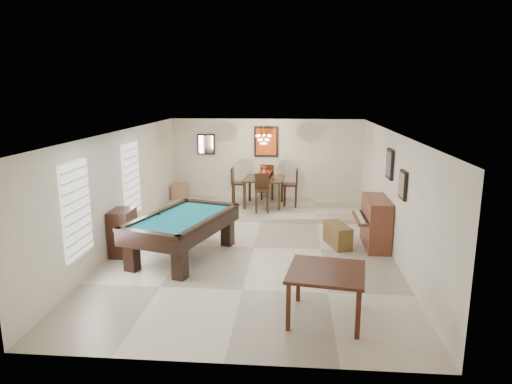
# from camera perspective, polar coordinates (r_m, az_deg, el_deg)

# --- Properties ---
(ground_plane) EXTENTS (6.00, 9.00, 0.02)m
(ground_plane) POSITION_cam_1_polar(r_m,az_deg,el_deg) (10.38, -0.27, -6.99)
(ground_plane) COLOR beige
(wall_back) EXTENTS (6.00, 0.04, 2.60)m
(wall_back) POSITION_cam_1_polar(r_m,az_deg,el_deg) (14.43, 1.28, 3.96)
(wall_back) COLOR silver
(wall_back) RESTS_ON ground_plane
(wall_front) EXTENTS (6.00, 0.04, 2.60)m
(wall_front) POSITION_cam_1_polar(r_m,az_deg,el_deg) (5.74, -4.26, -9.69)
(wall_front) COLOR silver
(wall_front) RESTS_ON ground_plane
(wall_left) EXTENTS (0.04, 9.00, 2.60)m
(wall_left) POSITION_cam_1_polar(r_m,az_deg,el_deg) (10.70, -16.50, 0.37)
(wall_left) COLOR silver
(wall_left) RESTS_ON ground_plane
(wall_right) EXTENTS (0.04, 9.00, 2.60)m
(wall_right) POSITION_cam_1_polar(r_m,az_deg,el_deg) (10.21, 16.74, -0.22)
(wall_right) COLOR silver
(wall_right) RESTS_ON ground_plane
(ceiling) EXTENTS (6.00, 9.00, 0.04)m
(ceiling) POSITION_cam_1_polar(r_m,az_deg,el_deg) (9.82, -0.29, 7.51)
(ceiling) COLOR white
(ceiling) RESTS_ON wall_back
(dining_step) EXTENTS (6.00, 2.50, 0.12)m
(dining_step) POSITION_cam_1_polar(r_m,az_deg,el_deg) (13.46, 0.93, -2.07)
(dining_step) COLOR beige
(dining_step) RESTS_ON ground_plane
(window_left_front) EXTENTS (0.06, 1.00, 1.70)m
(window_left_front) POSITION_cam_1_polar(r_m,az_deg,el_deg) (8.71, -21.51, -2.06)
(window_left_front) COLOR white
(window_left_front) RESTS_ON wall_left
(window_left_rear) EXTENTS (0.06, 1.00, 1.70)m
(window_left_rear) POSITION_cam_1_polar(r_m,az_deg,el_deg) (11.22, -15.30, 1.52)
(window_left_rear) COLOR white
(window_left_rear) RESTS_ON wall_left
(pool_table) EXTENTS (2.14, 2.92, 0.87)m
(pool_table) POSITION_cam_1_polar(r_m,az_deg,el_deg) (9.81, -9.10, -5.58)
(pool_table) COLOR black
(pool_table) RESTS_ON ground_plane
(square_table) EXTENTS (1.31, 1.31, 0.79)m
(square_table) POSITION_cam_1_polar(r_m,az_deg,el_deg) (7.29, 8.70, -12.53)
(square_table) COLOR #37170D
(square_table) RESTS_ON ground_plane
(upright_piano) EXTENTS (0.75, 1.34, 1.12)m
(upright_piano) POSITION_cam_1_polar(r_m,az_deg,el_deg) (10.62, 14.05, -3.71)
(upright_piano) COLOR brown
(upright_piano) RESTS_ON ground_plane
(piano_bench) EXTENTS (0.61, 0.98, 0.51)m
(piano_bench) POSITION_cam_1_polar(r_m,az_deg,el_deg) (10.57, 10.16, -5.32)
(piano_bench) COLOR brown
(piano_bench) RESTS_ON ground_plane
(apothecary_chest) EXTENTS (0.44, 0.66, 0.99)m
(apothecary_chest) POSITION_cam_1_polar(r_m,az_deg,el_deg) (10.20, -16.31, -4.87)
(apothecary_chest) COLOR black
(apothecary_chest) RESTS_ON ground_plane
(dining_table) EXTENTS (1.21, 1.21, 0.95)m
(dining_table) POSITION_cam_1_polar(r_m,az_deg,el_deg) (13.48, 0.98, 0.29)
(dining_table) COLOR black
(dining_table) RESTS_ON dining_step
(flower_vase) EXTENTS (0.19, 0.19, 0.26)m
(flower_vase) POSITION_cam_1_polar(r_m,az_deg,el_deg) (13.37, 0.99, 2.82)
(flower_vase) COLOR #B0110F
(flower_vase) RESTS_ON dining_table
(dining_chair_south) EXTENTS (0.44, 0.44, 1.07)m
(dining_chair_south) POSITION_cam_1_polar(r_m,az_deg,el_deg) (12.72, 0.74, -0.17)
(dining_chair_south) COLOR black
(dining_chair_south) RESTS_ON dining_step
(dining_chair_north) EXTENTS (0.45, 0.45, 1.13)m
(dining_chair_north) POSITION_cam_1_polar(r_m,az_deg,el_deg) (14.24, 1.38, 1.32)
(dining_chair_north) COLOR black
(dining_chair_north) RESTS_ON dining_step
(dining_chair_west) EXTENTS (0.42, 0.42, 1.13)m
(dining_chair_west) POSITION_cam_1_polar(r_m,az_deg,el_deg) (13.52, -2.15, 0.72)
(dining_chair_west) COLOR black
(dining_chair_west) RESTS_ON dining_step
(dining_chair_east) EXTENTS (0.43, 0.43, 1.11)m
(dining_chair_east) POSITION_cam_1_polar(r_m,az_deg,el_deg) (13.41, 4.33, 0.55)
(dining_chair_east) COLOR black
(dining_chair_east) RESTS_ON dining_step
(corner_bench) EXTENTS (0.45, 0.54, 0.45)m
(corner_bench) POSITION_cam_1_polar(r_m,az_deg,el_deg) (14.62, -9.56, 0.10)
(corner_bench) COLOR tan
(corner_bench) RESTS_ON dining_step
(chandelier) EXTENTS (0.44, 0.44, 0.60)m
(chandelier) POSITION_cam_1_polar(r_m,az_deg,el_deg) (13.03, 0.95, 7.01)
(chandelier) COLOR #FFE5B2
(chandelier) RESTS_ON ceiling
(back_painting) EXTENTS (0.75, 0.06, 0.95)m
(back_painting) POSITION_cam_1_polar(r_m,az_deg,el_deg) (14.32, 1.28, 6.31)
(back_painting) COLOR #D84C14
(back_painting) RESTS_ON wall_back
(back_mirror) EXTENTS (0.55, 0.06, 0.65)m
(back_mirror) POSITION_cam_1_polar(r_m,az_deg,el_deg) (14.56, -6.24, 5.95)
(back_mirror) COLOR white
(back_mirror) RESTS_ON wall_back
(right_picture_upper) EXTENTS (0.06, 0.55, 0.65)m
(right_picture_upper) POSITION_cam_1_polar(r_m,az_deg,el_deg) (10.38, 16.40, 3.39)
(right_picture_upper) COLOR slate
(right_picture_upper) RESTS_ON wall_right
(right_picture_lower) EXTENTS (0.06, 0.45, 0.55)m
(right_picture_lower) POSITION_cam_1_polar(r_m,az_deg,el_deg) (9.17, 17.91, 0.84)
(right_picture_lower) COLOR gray
(right_picture_lower) RESTS_ON wall_right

